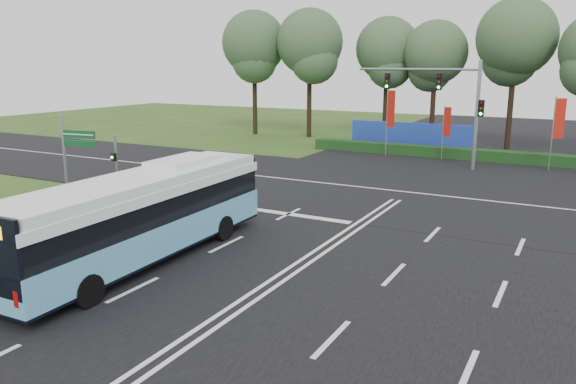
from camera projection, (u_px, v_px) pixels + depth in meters
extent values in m
plane|color=#2B4D19|center=(304.00, 259.00, 19.84)|extent=(120.00, 120.00, 0.00)
cube|color=black|center=(304.00, 259.00, 19.83)|extent=(20.00, 120.00, 0.04)
cube|color=black|center=(404.00, 192.00, 30.13)|extent=(120.00, 14.00, 0.05)
cube|color=gray|center=(39.00, 239.00, 21.92)|extent=(0.25, 18.00, 0.12)
cube|color=#56A3C8|center=(144.00, 234.00, 19.38)|extent=(2.71, 11.62, 1.06)
cube|color=black|center=(145.00, 247.00, 19.48)|extent=(2.68, 11.56, 0.29)
cube|color=black|center=(142.00, 207.00, 19.16)|extent=(2.61, 11.44, 0.92)
cube|color=white|center=(141.00, 190.00, 19.03)|extent=(2.71, 11.62, 0.34)
cube|color=white|center=(141.00, 180.00, 18.96)|extent=(2.65, 11.16, 0.34)
cube|color=white|center=(184.00, 161.00, 20.99)|extent=(1.62, 2.93, 0.24)
cylinder|color=black|center=(177.00, 221.00, 22.84)|extent=(0.30, 1.01, 1.00)
cylinder|color=black|center=(224.00, 228.00, 21.85)|extent=(0.30, 1.01, 1.00)
cylinder|color=black|center=(33.00, 278.00, 16.80)|extent=(0.30, 1.01, 1.00)
cylinder|color=black|center=(88.00, 291.00, 15.81)|extent=(0.30, 1.01, 1.00)
cylinder|color=gray|center=(117.00, 169.00, 27.84)|extent=(0.13, 0.13, 3.33)
cube|color=black|center=(114.00, 157.00, 27.55)|extent=(0.30, 0.22, 0.38)
sphere|color=#19F233|center=(112.00, 157.00, 27.46)|extent=(0.13, 0.13, 0.13)
cylinder|color=gray|center=(66.00, 167.00, 24.96)|extent=(0.14, 0.14, 4.56)
cube|color=#0D4A20|center=(79.00, 134.00, 24.35)|extent=(1.70, 0.32, 0.34)
cube|color=#0D4A20|center=(79.00, 144.00, 24.44)|extent=(1.70, 0.32, 0.25)
cube|color=white|center=(78.00, 134.00, 24.32)|extent=(1.58, 0.25, 0.05)
cylinder|color=gray|center=(387.00, 123.00, 41.48)|extent=(0.08, 0.08, 4.98)
cube|color=#B41B0F|center=(391.00, 109.00, 40.98)|extent=(0.63, 0.28, 2.66)
cylinder|color=gray|center=(443.00, 133.00, 39.90)|extent=(0.06, 0.06, 3.88)
cube|color=#B41B0F|center=(447.00, 122.00, 39.52)|extent=(0.51, 0.18, 2.07)
cylinder|color=gray|center=(552.00, 134.00, 35.65)|extent=(0.07, 0.07, 4.75)
cube|color=#B41B0F|center=(560.00, 119.00, 35.37)|extent=(0.61, 0.24, 2.54)
cylinder|color=gray|center=(477.00, 116.00, 35.73)|extent=(0.24, 0.24, 7.00)
cylinder|color=gray|center=(417.00, 69.00, 36.93)|extent=(8.00, 0.16, 0.16)
cube|color=black|center=(439.00, 82.00, 36.41)|extent=(0.32, 0.28, 1.05)
cube|color=black|center=(387.00, 81.00, 38.03)|extent=(0.32, 0.28, 1.05)
cube|color=black|center=(481.00, 108.00, 35.50)|extent=(0.32, 0.28, 1.05)
cube|color=#153613|center=(455.00, 153.00, 40.78)|extent=(22.00, 1.20, 0.80)
cube|color=#1D3CA1|center=(411.00, 137.00, 44.61)|extent=(10.00, 0.30, 2.20)
cylinder|color=black|center=(255.00, 91.00, 54.31)|extent=(0.44, 0.44, 8.26)
sphere|color=#3A5632|center=(254.00, 43.00, 53.29)|extent=(6.09, 6.09, 6.09)
cylinder|color=black|center=(309.00, 93.00, 52.23)|extent=(0.44, 0.44, 8.25)
sphere|color=#3A5632|center=(310.00, 42.00, 51.21)|extent=(6.08, 6.08, 6.08)
cylinder|color=black|center=(386.00, 97.00, 51.07)|extent=(0.44, 0.44, 7.67)
sphere|color=#3A5632|center=(388.00, 49.00, 50.13)|extent=(5.65, 5.65, 5.65)
cylinder|color=black|center=(433.00, 100.00, 48.51)|extent=(0.44, 0.44, 7.33)
sphere|color=#3A5632|center=(436.00, 52.00, 47.60)|extent=(5.40, 5.40, 5.40)
cylinder|color=black|center=(511.00, 97.00, 44.51)|extent=(0.44, 0.44, 8.33)
sphere|color=#3A5632|center=(516.00, 37.00, 43.48)|extent=(6.14, 6.14, 6.14)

